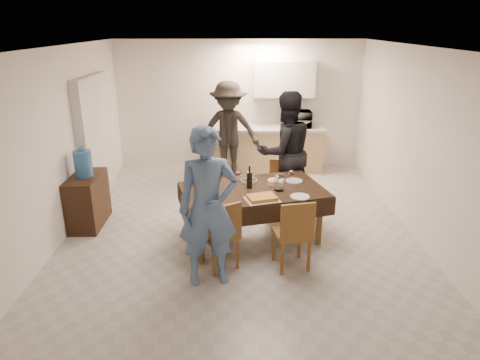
# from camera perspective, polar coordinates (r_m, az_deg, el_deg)

# --- Properties ---
(floor) EXTENTS (5.00, 6.00, 0.02)m
(floor) POSITION_cam_1_polar(r_m,az_deg,el_deg) (6.48, 0.02, -6.26)
(floor) COLOR #AEAEA9
(floor) RESTS_ON ground
(ceiling) EXTENTS (5.00, 6.00, 0.02)m
(ceiling) POSITION_cam_1_polar(r_m,az_deg,el_deg) (5.81, 0.02, 17.36)
(ceiling) COLOR white
(ceiling) RESTS_ON wall_back
(wall_back) EXTENTS (5.00, 0.02, 2.60)m
(wall_back) POSITION_cam_1_polar(r_m,az_deg,el_deg) (8.94, -0.19, 9.96)
(wall_back) COLOR silver
(wall_back) RESTS_ON floor
(wall_front) EXTENTS (5.00, 0.02, 2.60)m
(wall_front) POSITION_cam_1_polar(r_m,az_deg,el_deg) (3.22, 0.60, -9.30)
(wall_front) COLOR silver
(wall_front) RESTS_ON floor
(wall_left) EXTENTS (0.02, 6.00, 2.60)m
(wall_left) POSITION_cam_1_polar(r_m,az_deg,el_deg) (6.49, -22.71, 4.46)
(wall_left) COLOR silver
(wall_left) RESTS_ON floor
(wall_right) EXTENTS (0.02, 6.00, 2.60)m
(wall_right) POSITION_cam_1_polar(r_m,az_deg,el_deg) (6.54, 22.57, 4.58)
(wall_right) COLOR silver
(wall_right) RESTS_ON floor
(stub_partition) EXTENTS (0.15, 1.40, 2.10)m
(stub_partition) POSITION_cam_1_polar(r_m,az_deg,el_deg) (7.61, -18.69, 5.15)
(stub_partition) COLOR silver
(stub_partition) RESTS_ON floor
(kitchen_base_cabinet) EXTENTS (2.20, 0.60, 0.86)m
(kitchen_base_cabinet) POSITION_cam_1_polar(r_m,az_deg,el_deg) (8.86, 3.73, 4.03)
(kitchen_base_cabinet) COLOR tan
(kitchen_base_cabinet) RESTS_ON floor
(kitchen_worktop) EXTENTS (2.24, 0.64, 0.05)m
(kitchen_worktop) POSITION_cam_1_polar(r_m,az_deg,el_deg) (8.74, 3.79, 6.89)
(kitchen_worktop) COLOR #B5B5B0
(kitchen_worktop) RESTS_ON kitchen_base_cabinet
(upper_cabinet) EXTENTS (1.20, 0.34, 0.70)m
(upper_cabinet) POSITION_cam_1_polar(r_m,az_deg,el_deg) (8.74, 5.89, 13.26)
(upper_cabinet) COLOR silver
(upper_cabinet) RESTS_ON wall_back
(dining_table) EXTENTS (2.14, 1.58, 0.75)m
(dining_table) POSITION_cam_1_polar(r_m,az_deg,el_deg) (5.87, 1.76, -1.52)
(dining_table) COLOR black
(dining_table) RESTS_ON floor
(chair_near_left) EXTENTS (0.57, 0.60, 0.49)m
(chair_near_left) POSITION_cam_1_polar(r_m,az_deg,el_deg) (5.18, -2.91, -6.63)
(chair_near_left) COLOR brown
(chair_near_left) RESTS_ON floor
(chair_near_right) EXTENTS (0.50, 0.50, 0.50)m
(chair_near_right) POSITION_cam_1_polar(r_m,az_deg,el_deg) (5.21, 7.09, -6.39)
(chair_near_right) COLOR brown
(chair_near_right) RESTS_ON floor
(chair_far_left) EXTENTS (0.51, 0.53, 0.45)m
(chair_far_left) POSITION_cam_1_polar(r_m,az_deg,el_deg) (6.57, -2.42, -1.02)
(chair_far_left) COLOR brown
(chair_far_left) RESTS_ON floor
(chair_far_right) EXTENTS (0.48, 0.49, 0.47)m
(chair_far_right) POSITION_cam_1_polar(r_m,az_deg,el_deg) (6.59, 5.43, -0.79)
(chair_far_right) COLOR brown
(chair_far_right) RESTS_ON floor
(console) EXTENTS (0.42, 0.84, 0.78)m
(console) POSITION_cam_1_polar(r_m,az_deg,el_deg) (6.80, -19.61, -2.60)
(console) COLOR #321F10
(console) RESTS_ON floor
(water_jug) EXTENTS (0.26, 0.26, 0.38)m
(water_jug) POSITION_cam_1_polar(r_m,az_deg,el_deg) (6.61, -20.20, 2.06)
(water_jug) COLOR #3976B9
(water_jug) RESTS_ON console
(wine_bottle) EXTENTS (0.08, 0.08, 0.32)m
(wine_bottle) POSITION_cam_1_polar(r_m,az_deg,el_deg) (5.85, 1.27, 0.43)
(wine_bottle) COLOR black
(wine_bottle) RESTS_ON dining_table
(water_pitcher) EXTENTS (0.13, 0.13, 0.20)m
(water_pitcher) POSITION_cam_1_polar(r_m,az_deg,el_deg) (5.80, 5.24, -0.45)
(water_pitcher) COLOR white
(water_pitcher) RESTS_ON dining_table
(savoury_tart) EXTENTS (0.49, 0.42, 0.05)m
(savoury_tart) POSITION_cam_1_polar(r_m,az_deg,el_deg) (5.51, 2.96, -2.39)
(savoury_tart) COLOR gold
(savoury_tart) RESTS_ON dining_table
(salad_bowl) EXTENTS (0.18, 0.18, 0.07)m
(salad_bowl) POSITION_cam_1_polar(r_m,az_deg,el_deg) (6.04, 4.54, -0.26)
(salad_bowl) COLOR silver
(salad_bowl) RESTS_ON dining_table
(mushroom_dish) EXTENTS (0.21, 0.21, 0.04)m
(mushroom_dish) POSITION_cam_1_polar(r_m,az_deg,el_deg) (6.12, 1.19, -0.09)
(mushroom_dish) COLOR silver
(mushroom_dish) RESTS_ON dining_table
(wine_glass_a) EXTENTS (0.09, 0.09, 0.20)m
(wine_glass_a) POSITION_cam_1_polar(r_m,az_deg,el_deg) (5.60, -3.76, -1.19)
(wine_glass_a) COLOR white
(wine_glass_a) RESTS_ON dining_table
(wine_glass_b) EXTENTS (0.08, 0.08, 0.19)m
(wine_glass_b) POSITION_cam_1_polar(r_m,az_deg,el_deg) (6.11, 6.84, 0.50)
(wine_glass_b) COLOR white
(wine_glass_b) RESTS_ON dining_table
(wine_glass_c) EXTENTS (0.08, 0.08, 0.18)m
(wine_glass_c) POSITION_cam_1_polar(r_m,az_deg,el_deg) (6.11, -0.22, 0.59)
(wine_glass_c) COLOR white
(wine_glass_c) RESTS_ON dining_table
(plate_near_left) EXTENTS (0.28, 0.28, 0.02)m
(plate_near_left) POSITION_cam_1_polar(r_m,az_deg,el_deg) (5.59, -4.28, -2.27)
(plate_near_left) COLOR silver
(plate_near_left) RESTS_ON dining_table
(plate_near_right) EXTENTS (0.25, 0.25, 0.01)m
(plate_near_right) POSITION_cam_1_polar(r_m,az_deg,el_deg) (5.64, 7.99, -2.22)
(plate_near_right) COLOR silver
(plate_near_right) RESTS_ON dining_table
(plate_far_left) EXTENTS (0.29, 0.29, 0.02)m
(plate_far_left) POSITION_cam_1_polar(r_m,az_deg,el_deg) (6.15, -3.95, -0.14)
(plate_far_left) COLOR silver
(plate_far_left) RESTS_ON dining_table
(plate_far_right) EXTENTS (0.24, 0.24, 0.01)m
(plate_far_right) POSITION_cam_1_polar(r_m,az_deg,el_deg) (6.19, 7.21, -0.11)
(plate_far_right) COLOR silver
(plate_far_right) RESTS_ON dining_table
(microwave) EXTENTS (0.59, 0.40, 0.33)m
(microwave) POSITION_cam_1_polar(r_m,az_deg,el_deg) (8.76, 7.48, 8.06)
(microwave) COLOR silver
(microwave) RESTS_ON kitchen_worktop
(person_near) EXTENTS (0.75, 0.55, 1.87)m
(person_near) POSITION_cam_1_polar(r_m,az_deg,el_deg) (4.83, -4.27, -3.72)
(person_near) COLOR #4E6C98
(person_near) RESTS_ON floor
(person_far) EXTENTS (1.13, 1.00, 1.93)m
(person_far) POSITION_cam_1_polar(r_m,az_deg,el_deg) (6.83, 6.06, 3.71)
(person_far) COLOR black
(person_far) RESTS_ON floor
(person_kitchen) EXTENTS (1.22, 0.70, 1.89)m
(person_kitchen) POSITION_cam_1_polar(r_m,az_deg,el_deg) (8.27, -1.54, 6.57)
(person_kitchen) COLOR black
(person_kitchen) RESTS_ON floor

